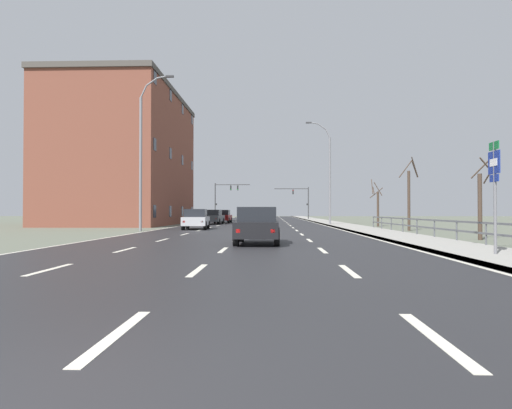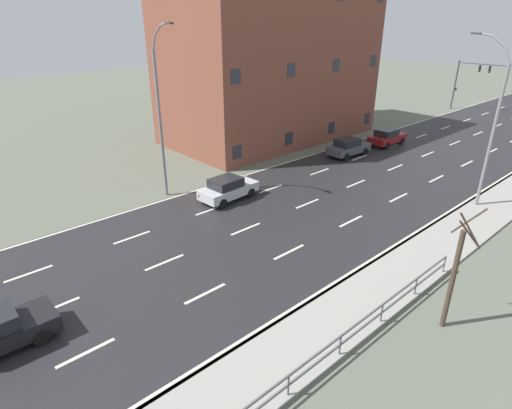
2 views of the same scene
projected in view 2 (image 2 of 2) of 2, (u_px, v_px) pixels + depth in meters
ground_plane at (413, 161)px, 36.02m from camera, size 160.00×160.00×0.12m
road_asphalt_strip at (472, 136)px, 43.31m from camera, size 14.00×120.00×0.03m
street_lamp_midground at (491, 128)px, 25.40m from camera, size 2.53×0.24×10.53m
street_lamp_left_bank at (161, 117)px, 26.78m from camera, size 2.44×0.24×11.10m
traffic_signal_left at (468, 77)px, 53.22m from camera, size 5.99×0.36×6.17m
car_far_left at (228, 188)px, 28.05m from camera, size 2.02×4.20×1.57m
car_mid_centre at (348, 147)px, 36.91m from camera, size 2.02×4.20×1.57m
car_near_left at (387, 137)px, 40.01m from camera, size 1.89×4.13×1.57m
brick_building at (271, 64)px, 40.36m from camera, size 11.23×20.74×14.18m
bare_tree_mid at (454, 275)px, 15.82m from camera, size 1.29×1.32×5.26m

